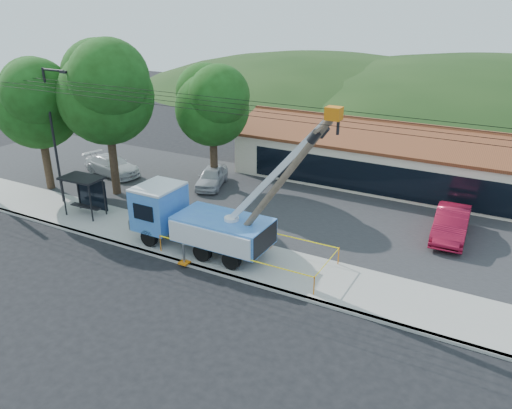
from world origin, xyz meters
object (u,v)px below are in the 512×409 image
at_px(bus_shelter, 85,187).
at_px(car_white, 113,176).
at_px(leaning_pole, 279,185).
at_px(utility_truck, 197,219).
at_px(car_red, 449,238).
at_px(car_silver, 212,187).

distance_m(bus_shelter, car_white, 8.08).
distance_m(leaning_pole, bus_shelter, 14.05).
xyz_separation_m(utility_truck, car_white, (-13.07, 7.07, -1.85)).
bearing_deg(utility_truck, car_red, 34.19).
height_order(car_red, car_white, car_red).
bearing_deg(bus_shelter, car_silver, 60.77).
relative_size(leaning_pole, bus_shelter, 3.17).
bearing_deg(car_white, bus_shelter, -139.10).
relative_size(utility_truck, bus_shelter, 4.35).
bearing_deg(utility_truck, car_silver, 119.00).
relative_size(bus_shelter, car_white, 0.52).
xyz_separation_m(leaning_pole, car_silver, (-9.68, 8.65, -4.74)).
bearing_deg(car_silver, car_white, 171.91).
distance_m(leaning_pole, car_silver, 13.82).
distance_m(utility_truck, car_silver, 10.00).
bearing_deg(car_silver, leaning_pole, -60.31).
relative_size(leaning_pole, car_silver, 2.00).
distance_m(leaning_pole, car_red, 11.82).
bearing_deg(car_white, utility_truck, -110.01).
bearing_deg(leaning_pole, car_silver, 138.20).
height_order(utility_truck, car_silver, utility_truck).
relative_size(utility_truck, car_silver, 2.75).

